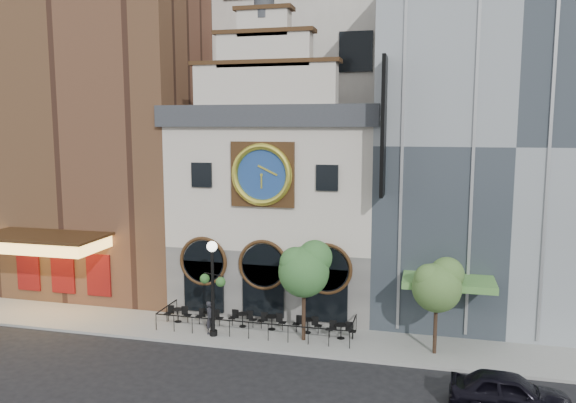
{
  "coord_description": "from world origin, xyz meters",
  "views": [
    {
      "loc": [
        8.82,
        -25.57,
        11.25
      ],
      "look_at": [
        0.92,
        6.0,
        6.8
      ],
      "focal_mm": 35.0,
      "sensor_mm": 36.0,
      "label": 1
    }
  ],
  "objects_px": {
    "bistro_2": "(243,319)",
    "bistro_5": "(341,330)",
    "bistro_4": "(307,325)",
    "lamppost": "(213,278)",
    "pedestrian": "(210,317)",
    "car_right": "(509,392)",
    "bistro_1": "(209,317)",
    "tree_right": "(438,284)",
    "bistro_0": "(178,314)",
    "tree_left": "(305,268)",
    "bistro_3": "(272,321)"
  },
  "relations": [
    {
      "from": "bistro_2",
      "to": "bistro_5",
      "type": "distance_m",
      "value": 5.57
    },
    {
      "from": "bistro_2",
      "to": "bistro_4",
      "type": "xyz_separation_m",
      "value": [
        3.68,
        -0.05,
        0.0
      ]
    },
    {
      "from": "lamppost",
      "to": "pedestrian",
      "type": "bearing_deg",
      "value": 156.59
    },
    {
      "from": "bistro_5",
      "to": "car_right",
      "type": "bearing_deg",
      "value": -36.28
    },
    {
      "from": "bistro_1",
      "to": "tree_right",
      "type": "relative_size",
      "value": 0.33
    },
    {
      "from": "bistro_2",
      "to": "lamppost",
      "type": "xyz_separation_m",
      "value": [
        -1.08,
        -1.63,
        2.7
      ]
    },
    {
      "from": "lamppost",
      "to": "bistro_0",
      "type": "bearing_deg",
      "value": 172.24
    },
    {
      "from": "bistro_1",
      "to": "bistro_2",
      "type": "distance_m",
      "value": 1.89
    },
    {
      "from": "bistro_0",
      "to": "car_right",
      "type": "bearing_deg",
      "value": -18.88
    },
    {
      "from": "bistro_0",
      "to": "bistro_5",
      "type": "distance_m",
      "value": 9.36
    },
    {
      "from": "pedestrian",
      "to": "tree_left",
      "type": "height_order",
      "value": "tree_left"
    },
    {
      "from": "bistro_0",
      "to": "tree_right",
      "type": "xyz_separation_m",
      "value": [
        14.15,
        -0.96,
        3.04
      ]
    },
    {
      "from": "bistro_1",
      "to": "bistro_2",
      "type": "xyz_separation_m",
      "value": [
        1.88,
        0.23,
        0.0
      ]
    },
    {
      "from": "bistro_2",
      "to": "tree_left",
      "type": "height_order",
      "value": "tree_left"
    },
    {
      "from": "bistro_5",
      "to": "pedestrian",
      "type": "relative_size",
      "value": 0.9
    },
    {
      "from": "tree_right",
      "to": "bistro_3",
      "type": "bearing_deg",
      "value": 172.73
    },
    {
      "from": "bistro_3",
      "to": "car_right",
      "type": "xyz_separation_m",
      "value": [
        11.42,
        -5.93,
        0.17
      ]
    },
    {
      "from": "bistro_5",
      "to": "lamppost",
      "type": "relative_size",
      "value": 0.31
    },
    {
      "from": "car_right",
      "to": "lamppost",
      "type": "xyz_separation_m",
      "value": [
        -14.19,
        4.33,
        2.53
      ]
    },
    {
      "from": "bistro_5",
      "to": "tree_left",
      "type": "xyz_separation_m",
      "value": [
        -1.82,
        -0.6,
        3.39
      ]
    },
    {
      "from": "bistro_3",
      "to": "tree_left",
      "type": "relative_size",
      "value": 0.3
    },
    {
      "from": "bistro_0",
      "to": "lamppost",
      "type": "bearing_deg",
      "value": -28.1
    },
    {
      "from": "bistro_3",
      "to": "bistro_5",
      "type": "bearing_deg",
      "value": -5.65
    },
    {
      "from": "bistro_5",
      "to": "car_right",
      "type": "xyz_separation_m",
      "value": [
        7.56,
        -5.55,
        0.17
      ]
    },
    {
      "from": "car_right",
      "to": "pedestrian",
      "type": "height_order",
      "value": "pedestrian"
    },
    {
      "from": "bistro_0",
      "to": "bistro_4",
      "type": "xyz_separation_m",
      "value": [
        7.48,
        0.12,
        0.0
      ]
    },
    {
      "from": "bistro_0",
      "to": "bistro_3",
      "type": "xyz_separation_m",
      "value": [
        5.5,
        0.14,
        0.0
      ]
    },
    {
      "from": "tree_left",
      "to": "lamppost",
      "type": "bearing_deg",
      "value": -172.66
    },
    {
      "from": "bistro_4",
      "to": "tree_right",
      "type": "relative_size",
      "value": 0.33
    },
    {
      "from": "tree_left",
      "to": "bistro_5",
      "type": "bearing_deg",
      "value": 18.22
    },
    {
      "from": "lamppost",
      "to": "bistro_2",
      "type": "bearing_deg",
      "value": 76.86
    },
    {
      "from": "pedestrian",
      "to": "tree_right",
      "type": "distance_m",
      "value": 11.99
    },
    {
      "from": "bistro_2",
      "to": "bistro_0",
      "type": "bearing_deg",
      "value": -177.44
    },
    {
      "from": "bistro_0",
      "to": "bistro_5",
      "type": "xyz_separation_m",
      "value": [
        9.36,
        -0.24,
        0.0
      ]
    },
    {
      "from": "bistro_3",
      "to": "bistro_5",
      "type": "relative_size",
      "value": 1.0
    },
    {
      "from": "pedestrian",
      "to": "lamppost",
      "type": "relative_size",
      "value": 0.35
    },
    {
      "from": "pedestrian",
      "to": "bistro_4",
      "type": "bearing_deg",
      "value": -64.43
    },
    {
      "from": "bistro_4",
      "to": "bistro_5",
      "type": "bearing_deg",
      "value": -10.73
    },
    {
      "from": "car_right",
      "to": "bistro_3",
      "type": "bearing_deg",
      "value": 65.72
    },
    {
      "from": "bistro_3",
      "to": "bistro_4",
      "type": "distance_m",
      "value": 1.98
    },
    {
      "from": "lamppost",
      "to": "bistro_4",
      "type": "bearing_deg",
      "value": 38.67
    },
    {
      "from": "bistro_2",
      "to": "pedestrian",
      "type": "xyz_separation_m",
      "value": [
        -1.36,
        -1.36,
        0.42
      ]
    },
    {
      "from": "car_right",
      "to": "tree_left",
      "type": "xyz_separation_m",
      "value": [
        -9.38,
        4.95,
        3.22
      ]
    },
    {
      "from": "bistro_4",
      "to": "bistro_5",
      "type": "relative_size",
      "value": 1.0
    },
    {
      "from": "bistro_4",
      "to": "tree_right",
      "type": "bearing_deg",
      "value": -9.18
    },
    {
      "from": "bistro_0",
      "to": "bistro_5",
      "type": "bearing_deg",
      "value": -1.46
    },
    {
      "from": "bistro_5",
      "to": "tree_right",
      "type": "xyz_separation_m",
      "value": [
        4.78,
        -0.72,
        3.04
      ]
    },
    {
      "from": "tree_right",
      "to": "tree_left",
      "type": "bearing_deg",
      "value": 178.93
    },
    {
      "from": "tree_left",
      "to": "tree_right",
      "type": "distance_m",
      "value": 6.61
    },
    {
      "from": "bistro_1",
      "to": "lamppost",
      "type": "height_order",
      "value": "lamppost"
    }
  ]
}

